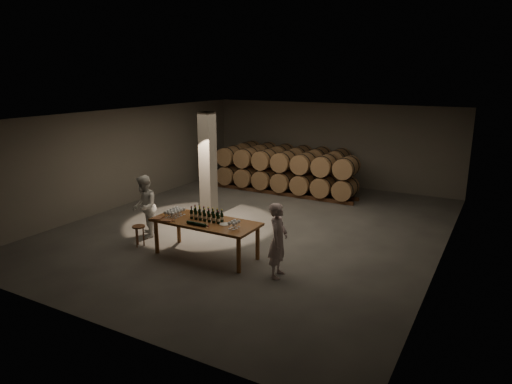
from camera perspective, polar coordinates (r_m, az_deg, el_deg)
The scene contains 15 objects.
room at distance 13.91m, azimuth -6.02°, elevation 3.33°, with size 12.00×12.00×12.00m.
tasting_table at distance 10.98m, azimuth -6.31°, elevation -4.12°, with size 2.60×1.10×0.90m.
barrel_stack_back at distance 18.11m, azimuth 4.36°, elevation 3.51°, with size 4.70×0.95×1.57m.
barrel_stack_front at distance 16.70m, azimuth 3.54°, elevation 2.58°, with size 5.48×0.95×1.57m.
bottle_cluster at distance 10.95m, azimuth -6.20°, elevation -2.98°, with size 0.86×0.23×0.31m.
lying_bottles at distance 10.64m, azimuth -7.42°, elevation -3.97°, with size 0.61×0.08×0.08m.
glass_cluster_left at distance 11.36m, azimuth -10.12°, elevation -2.36°, with size 0.31×0.53×0.19m.
glass_cluster_right at distance 10.38m, azimuth -2.75°, elevation -3.85°, with size 0.19×0.30×0.17m.
plate at distance 10.64m, azimuth -3.92°, elevation -4.05°, with size 0.25×0.25×0.01m, color silver.
notebook_near at distance 11.08m, azimuth -11.07°, elevation -3.48°, with size 0.25×0.20×0.03m, color brown.
notebook_corner at distance 11.32m, azimuth -12.14°, elevation -3.17°, with size 0.22×0.28×0.02m, color brown.
pen at distance 11.02m, azimuth -10.36°, elevation -3.62°, with size 0.01×0.01×0.15m, color black.
stool at distance 12.04m, azimuth -14.45°, elevation -4.57°, with size 0.33×0.33×0.54m.
person_man at distance 9.87m, azimuth 2.77°, elevation -6.04°, with size 0.60×0.40×1.66m, color beige.
person_woman at distance 12.56m, azimuth -13.79°, elevation -1.79°, with size 0.83×0.64×1.70m, color silver.
Camera 1 is at (6.09, -10.93, 4.32)m, focal length 32.00 mm.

